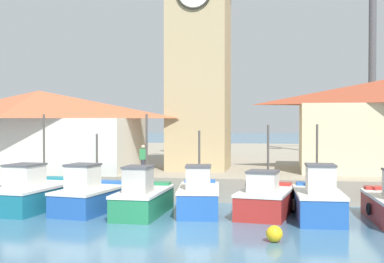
{
  "coord_description": "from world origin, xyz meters",
  "views": [
    {
      "loc": [
        4.86,
        -18.79,
        4.13
      ],
      "look_at": [
        -0.1,
        9.45,
        3.5
      ],
      "focal_mm": 50.0,
      "sensor_mm": 36.0,
      "label": 1
    }
  ],
  "objects_px": {
    "fishing_boat_mid_right": "(199,196)",
    "port_crane_far": "(373,52)",
    "fishing_boat_left_inner": "(35,193)",
    "mooring_buoy": "(274,234)",
    "fishing_boat_center": "(143,198)",
    "port_crane_near": "(214,77)",
    "fishing_boat_right_inner": "(266,199)",
    "fishing_boat_mid_left": "(90,196)",
    "dock_worker_near_tower": "(143,160)",
    "clock_tower": "(199,41)",
    "fishing_boat_right_outer": "(318,200)",
    "warehouse_left": "(39,129)"
  },
  "relations": [
    {
      "from": "mooring_buoy",
      "to": "clock_tower",
      "type": "bearing_deg",
      "value": 109.83
    },
    {
      "from": "fishing_boat_left_inner",
      "to": "port_crane_far",
      "type": "xyz_separation_m",
      "value": [
        17.82,
        18.93,
        8.46
      ]
    },
    {
      "from": "port_crane_near",
      "to": "mooring_buoy",
      "type": "height_order",
      "value": "port_crane_near"
    },
    {
      "from": "fishing_boat_right_inner",
      "to": "dock_worker_near_tower",
      "type": "distance_m",
      "value": 7.66
    },
    {
      "from": "clock_tower",
      "to": "port_crane_near",
      "type": "height_order",
      "value": "port_crane_near"
    },
    {
      "from": "fishing_boat_center",
      "to": "fishing_boat_mid_right",
      "type": "distance_m",
      "value": 2.48
    },
    {
      "from": "fishing_boat_right_outer",
      "to": "fishing_boat_right_inner",
      "type": "bearing_deg",
      "value": 164.38
    },
    {
      "from": "fishing_boat_right_outer",
      "to": "port_crane_near",
      "type": "bearing_deg",
      "value": 111.54
    },
    {
      "from": "fishing_boat_right_inner",
      "to": "fishing_boat_mid_right",
      "type": "bearing_deg",
      "value": 179.86
    },
    {
      "from": "clock_tower",
      "to": "port_crane_far",
      "type": "bearing_deg",
      "value": 42.98
    },
    {
      "from": "port_crane_near",
      "to": "mooring_buoy",
      "type": "xyz_separation_m",
      "value": [
        4.89,
        -21.18,
        -6.98
      ]
    },
    {
      "from": "fishing_boat_mid_right",
      "to": "clock_tower",
      "type": "relative_size",
      "value": 0.27
    },
    {
      "from": "fishing_boat_mid_left",
      "to": "fishing_boat_right_inner",
      "type": "bearing_deg",
      "value": 3.66
    },
    {
      "from": "fishing_boat_mid_right",
      "to": "port_crane_far",
      "type": "height_order",
      "value": "port_crane_far"
    },
    {
      "from": "fishing_boat_center",
      "to": "port_crane_far",
      "type": "height_order",
      "value": "port_crane_far"
    },
    {
      "from": "clock_tower",
      "to": "mooring_buoy",
      "type": "xyz_separation_m",
      "value": [
        4.7,
        -13.04,
        -8.52
      ]
    },
    {
      "from": "mooring_buoy",
      "to": "port_crane_far",
      "type": "bearing_deg",
      "value": 74.03
    },
    {
      "from": "fishing_boat_mid_left",
      "to": "fishing_boat_right_inner",
      "type": "relative_size",
      "value": 1.03
    },
    {
      "from": "port_crane_near",
      "to": "fishing_boat_left_inner",
      "type": "bearing_deg",
      "value": -110.54
    },
    {
      "from": "warehouse_left",
      "to": "clock_tower",
      "type": "bearing_deg",
      "value": 11.15
    },
    {
      "from": "fishing_boat_left_inner",
      "to": "port_crane_near",
      "type": "height_order",
      "value": "port_crane_near"
    },
    {
      "from": "fishing_boat_mid_left",
      "to": "fishing_boat_mid_right",
      "type": "height_order",
      "value": "fishing_boat_mid_right"
    },
    {
      "from": "fishing_boat_mid_right",
      "to": "port_crane_near",
      "type": "height_order",
      "value": "port_crane_near"
    },
    {
      "from": "fishing_boat_mid_left",
      "to": "fishing_boat_right_outer",
      "type": "bearing_deg",
      "value": -0.66
    },
    {
      "from": "fishing_boat_center",
      "to": "clock_tower",
      "type": "relative_size",
      "value": 0.28
    },
    {
      "from": "fishing_boat_center",
      "to": "port_crane_near",
      "type": "distance_m",
      "value": 18.19
    },
    {
      "from": "fishing_boat_mid_left",
      "to": "port_crane_far",
      "type": "height_order",
      "value": "port_crane_far"
    },
    {
      "from": "fishing_boat_center",
      "to": "fishing_boat_mid_right",
      "type": "xyz_separation_m",
      "value": [
        2.32,
        0.86,
        0.02
      ]
    },
    {
      "from": "fishing_boat_mid_left",
      "to": "fishing_boat_right_inner",
      "type": "xyz_separation_m",
      "value": [
        7.78,
        0.5,
        -0.03
      ]
    },
    {
      "from": "fishing_boat_center",
      "to": "fishing_boat_right_outer",
      "type": "height_order",
      "value": "fishing_boat_center"
    },
    {
      "from": "fishing_boat_right_inner",
      "to": "port_crane_near",
      "type": "xyz_separation_m",
      "value": [
        -4.41,
        16.1,
        6.57
      ]
    },
    {
      "from": "fishing_boat_right_outer",
      "to": "fishing_boat_center",
      "type": "bearing_deg",
      "value": -178.13
    },
    {
      "from": "fishing_boat_mid_right",
      "to": "dock_worker_near_tower",
      "type": "xyz_separation_m",
      "value": [
        -3.57,
        3.82,
        1.3
      ]
    },
    {
      "from": "port_crane_far",
      "to": "clock_tower",
      "type": "bearing_deg",
      "value": -137.02
    },
    {
      "from": "fishing_boat_left_inner",
      "to": "clock_tower",
      "type": "height_order",
      "value": "clock_tower"
    },
    {
      "from": "fishing_boat_right_outer",
      "to": "mooring_buoy",
      "type": "bearing_deg",
      "value": -110.88
    },
    {
      "from": "port_crane_near",
      "to": "warehouse_left",
      "type": "bearing_deg",
      "value": -132.24
    },
    {
      "from": "fishing_boat_mid_left",
      "to": "dock_worker_near_tower",
      "type": "distance_m",
      "value": 4.69
    },
    {
      "from": "fishing_boat_mid_left",
      "to": "clock_tower",
      "type": "bearing_deg",
      "value": 67.18
    },
    {
      "from": "fishing_boat_right_outer",
      "to": "dock_worker_near_tower",
      "type": "xyz_separation_m",
      "value": [
        -8.69,
        4.44,
        1.26
      ]
    },
    {
      "from": "port_crane_near",
      "to": "mooring_buoy",
      "type": "relative_size",
      "value": 28.66
    },
    {
      "from": "clock_tower",
      "to": "port_crane_far",
      "type": "distance_m",
      "value": 15.73
    },
    {
      "from": "fishing_boat_left_inner",
      "to": "fishing_boat_mid_right",
      "type": "relative_size",
      "value": 1.28
    },
    {
      "from": "fishing_boat_left_inner",
      "to": "fishing_boat_mid_left",
      "type": "relative_size",
      "value": 1.21
    },
    {
      "from": "fishing_boat_center",
      "to": "port_crane_near",
      "type": "relative_size",
      "value": 0.28
    },
    {
      "from": "fishing_boat_mid_left",
      "to": "dock_worker_near_tower",
      "type": "relative_size",
      "value": 2.79
    },
    {
      "from": "fishing_boat_mid_right",
      "to": "warehouse_left",
      "type": "xyz_separation_m",
      "value": [
        -10.53,
        6.13,
        2.83
      ]
    },
    {
      "from": "port_crane_near",
      "to": "port_crane_far",
      "type": "distance_m",
      "value": 12.13
    },
    {
      "from": "fishing_boat_mid_left",
      "to": "mooring_buoy",
      "type": "relative_size",
      "value": 7.98
    },
    {
      "from": "fishing_boat_center",
      "to": "fishing_boat_right_inner",
      "type": "xyz_separation_m",
      "value": [
        5.25,
        0.85,
        -0.03
      ]
    }
  ]
}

